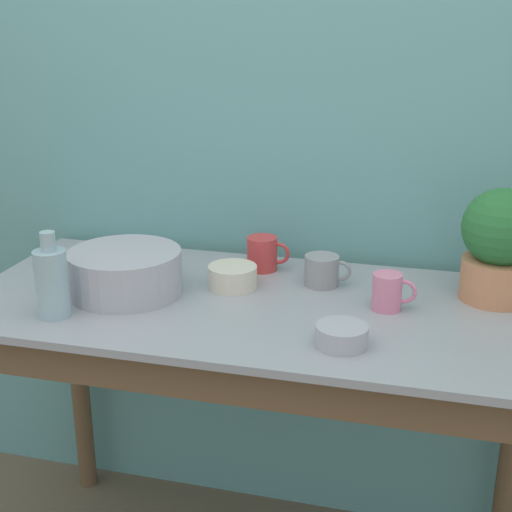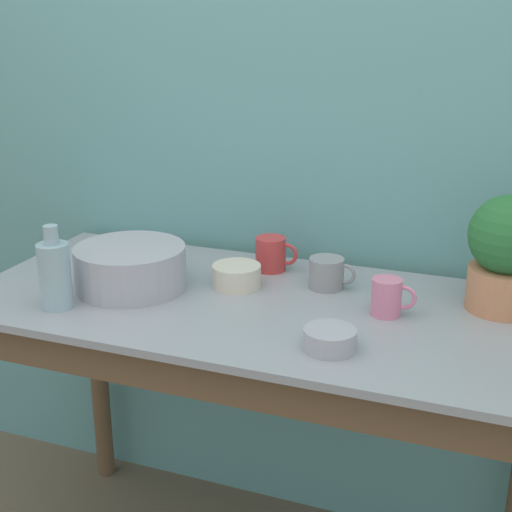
# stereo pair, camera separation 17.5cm
# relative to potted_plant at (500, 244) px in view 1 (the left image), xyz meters

# --- Properties ---
(wall_back) EXTENTS (6.00, 0.05, 2.40)m
(wall_back) POSITION_rel_potted_plant_xyz_m (-0.58, 0.23, 0.17)
(wall_back) COLOR #609E9E
(wall_back) RESTS_ON ground_plane
(counter_table) EXTENTS (1.48, 0.69, 0.89)m
(counter_table) POSITION_rel_potted_plant_xyz_m (-0.58, -0.19, -0.32)
(counter_table) COLOR brown
(counter_table) RESTS_ON ground_plane
(potted_plant) EXTENTS (0.19, 0.19, 0.29)m
(potted_plant) POSITION_rel_potted_plant_xyz_m (0.00, 0.00, 0.00)
(potted_plant) COLOR tan
(potted_plant) RESTS_ON counter_table
(bowl_wash_large) EXTENTS (0.29, 0.29, 0.11)m
(bowl_wash_large) POSITION_rel_potted_plant_xyz_m (-0.92, -0.20, -0.09)
(bowl_wash_large) COLOR #A8A8B2
(bowl_wash_large) RESTS_ON counter_table
(bottle_tall) EXTENTS (0.08, 0.08, 0.21)m
(bottle_tall) POSITION_rel_potted_plant_xyz_m (-1.02, -0.37, -0.06)
(bottle_tall) COLOR #93B2BC
(bottle_tall) RESTS_ON counter_table
(mug_red) EXTENTS (0.12, 0.09, 0.10)m
(mug_red) POSITION_rel_potted_plant_xyz_m (-0.62, 0.06, -0.10)
(mug_red) COLOR #C63838
(mug_red) RESTS_ON counter_table
(mug_grey) EXTENTS (0.12, 0.09, 0.08)m
(mug_grey) POSITION_rel_potted_plant_xyz_m (-0.44, -0.01, -0.11)
(mug_grey) COLOR gray
(mug_grey) RESTS_ON counter_table
(mug_pink) EXTENTS (0.11, 0.07, 0.09)m
(mug_pink) POSITION_rel_potted_plant_xyz_m (-0.26, -0.13, -0.10)
(mug_pink) COLOR pink
(mug_pink) RESTS_ON counter_table
(bowl_small_cream) EXTENTS (0.13, 0.13, 0.06)m
(bowl_small_cream) POSITION_rel_potted_plant_xyz_m (-0.66, -0.09, -0.12)
(bowl_small_cream) COLOR beige
(bowl_small_cream) RESTS_ON counter_table
(bowl_small_steel) EXTENTS (0.12, 0.12, 0.05)m
(bowl_small_steel) POSITION_rel_potted_plant_xyz_m (-0.34, -0.36, -0.12)
(bowl_small_steel) COLOR #A8A8B2
(bowl_small_steel) RESTS_ON counter_table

